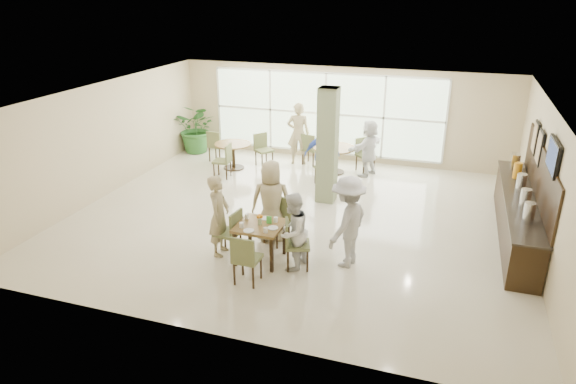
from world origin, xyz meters
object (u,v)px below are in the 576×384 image
(buffet_counter, at_px, (518,213))
(teen_left, at_px, (219,216))
(round_table_right, at_px, (334,152))
(teen_right, at_px, (293,232))
(round_table_left, at_px, (233,150))
(adult_b, at_px, (369,148))
(potted_plant, at_px, (197,128))
(teen_standing, at_px, (348,222))
(teen_far, at_px, (271,201))
(adult_a, at_px, (322,155))
(main_table, at_px, (260,230))
(adult_standing, at_px, (298,133))

(buffet_counter, xyz_separation_m, teen_left, (-5.61, -2.61, 0.26))
(buffet_counter, bearing_deg, round_table_right, 148.99)
(teen_right, bearing_deg, round_table_left, -135.62)
(round_table_right, xyz_separation_m, adult_b, (0.95, 0.10, 0.19))
(potted_plant, distance_m, teen_standing, 8.22)
(teen_far, height_order, adult_a, teen_far)
(main_table, xyz_separation_m, adult_a, (0.04, 4.43, 0.16))
(teen_standing, bearing_deg, teen_left, -66.19)
(teen_right, relative_size, adult_standing, 0.81)
(main_table, xyz_separation_m, teen_right, (0.68, -0.09, 0.10))
(teen_left, distance_m, adult_standing, 5.84)
(adult_b, bearing_deg, teen_far, 9.00)
(teen_left, bearing_deg, teen_standing, -87.65)
(buffet_counter, relative_size, teen_right, 3.15)
(round_table_left, relative_size, buffet_counter, 0.22)
(teen_left, distance_m, teen_standing, 2.49)
(round_table_left, height_order, potted_plant, potted_plant)
(potted_plant, xyz_separation_m, teen_standing, (6.04, -5.58, 0.10))
(potted_plant, distance_m, adult_b, 5.55)
(main_table, relative_size, adult_b, 0.55)
(buffet_counter, bearing_deg, teen_right, -146.46)
(round_table_left, relative_size, teen_left, 0.65)
(round_table_left, height_order, teen_far, teen_far)
(teen_right, bearing_deg, teen_left, -83.60)
(adult_a, bearing_deg, adult_standing, 104.76)
(main_table, distance_m, teen_right, 0.69)
(round_table_left, distance_m, potted_plant, 2.06)
(round_table_left, distance_m, adult_a, 2.79)
(teen_standing, distance_m, adult_b, 5.16)
(teen_left, height_order, adult_b, teen_left)
(teen_left, relative_size, adult_standing, 0.88)
(adult_a, bearing_deg, adult_b, 21.76)
(teen_right, distance_m, adult_standing, 6.17)
(potted_plant, bearing_deg, buffet_counter, -19.84)
(round_table_right, height_order, adult_a, adult_a)
(round_table_left, height_order, adult_a, adult_a)
(main_table, distance_m, round_table_left, 5.54)
(adult_standing, bearing_deg, teen_right, 92.54)
(teen_far, height_order, adult_b, teen_far)
(round_table_left, distance_m, teen_standing, 6.23)
(main_table, bearing_deg, adult_a, 89.45)
(main_table, distance_m, teen_far, 0.92)
(teen_standing, xyz_separation_m, adult_standing, (-2.66, 5.48, 0.04))
(adult_a, bearing_deg, teen_far, -115.22)
(teen_standing, relative_size, adult_standing, 0.96)
(round_table_right, height_order, teen_standing, teen_standing)
(teen_left, xyz_separation_m, teen_right, (1.53, -0.09, -0.07))
(main_table, xyz_separation_m, buffet_counter, (4.76, 2.62, -0.09))
(round_table_right, relative_size, teen_left, 0.73)
(adult_a, bearing_deg, round_table_left, 148.63)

